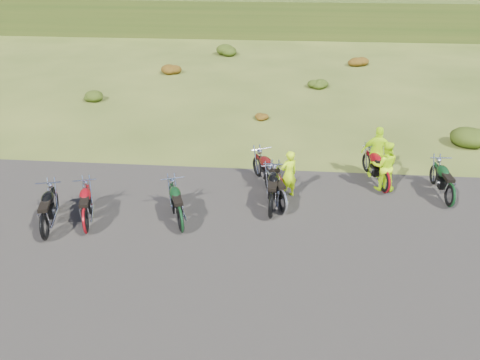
# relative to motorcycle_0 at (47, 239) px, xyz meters

# --- Properties ---
(ground) EXTENTS (300.00, 300.00, 0.00)m
(ground) POSITION_rel_motorcycle_0_xyz_m (5.86, 0.86, 0.00)
(ground) COLOR #3A4A18
(ground) RESTS_ON ground
(gravel_pad) EXTENTS (20.00, 12.00, 0.04)m
(gravel_pad) POSITION_rel_motorcycle_0_xyz_m (5.86, -1.14, 0.00)
(gravel_pad) COLOR black
(gravel_pad) RESTS_ON ground
(hill_slope) EXTENTS (300.00, 45.97, 9.37)m
(hill_slope) POSITION_rel_motorcycle_0_xyz_m (5.86, 50.86, 0.00)
(hill_slope) COLOR #2E4316
(hill_slope) RESTS_ON ground
(shrub_1) EXTENTS (1.03, 1.03, 0.61)m
(shrub_1) POSITION_rel_motorcycle_0_xyz_m (-3.24, 12.16, 0.31)
(shrub_1) COLOR #22370D
(shrub_1) RESTS_ON ground
(shrub_2) EXTENTS (1.30, 1.30, 0.77)m
(shrub_2) POSITION_rel_motorcycle_0_xyz_m (-0.34, 17.46, 0.38)
(shrub_2) COLOR #662F0C
(shrub_2) RESTS_ON ground
(shrub_3) EXTENTS (1.56, 1.56, 0.92)m
(shrub_3) POSITION_rel_motorcycle_0_xyz_m (2.56, 22.76, 0.46)
(shrub_3) COLOR #22370D
(shrub_3) RESTS_ON ground
(shrub_4) EXTENTS (0.77, 0.77, 0.45)m
(shrub_4) POSITION_rel_motorcycle_0_xyz_m (5.46, 10.06, 0.23)
(shrub_4) COLOR #662F0C
(shrub_4) RESTS_ON ground
(shrub_5) EXTENTS (1.03, 1.03, 0.61)m
(shrub_5) POSITION_rel_motorcycle_0_xyz_m (8.36, 15.36, 0.31)
(shrub_5) COLOR #22370D
(shrub_5) RESTS_ON ground
(shrub_6) EXTENTS (1.30, 1.30, 0.77)m
(shrub_6) POSITION_rel_motorcycle_0_xyz_m (11.26, 20.66, 0.38)
(shrub_6) COLOR #662F0C
(shrub_6) RESTS_ON ground
(shrub_7) EXTENTS (1.56, 1.56, 0.92)m
(shrub_7) POSITION_rel_motorcycle_0_xyz_m (14.16, 7.96, 0.46)
(shrub_7) COLOR #22370D
(shrub_7) RESTS_ON ground
(motorcycle_0) EXTENTS (1.25, 2.31, 1.15)m
(motorcycle_0) POSITION_rel_motorcycle_0_xyz_m (0.00, 0.00, 0.00)
(motorcycle_0) COLOR black
(motorcycle_0) RESTS_ON ground
(motorcycle_1) EXTENTS (1.29, 2.22, 1.10)m
(motorcycle_1) POSITION_rel_motorcycle_0_xyz_m (1.00, 0.41, 0.00)
(motorcycle_1) COLOR maroon
(motorcycle_1) RESTS_ON ground
(motorcycle_2) EXTENTS (1.44, 2.27, 1.13)m
(motorcycle_2) POSITION_rel_motorcycle_0_xyz_m (3.66, 0.69, 0.00)
(motorcycle_2) COLOR black
(motorcycle_2) RESTS_ON ground
(motorcycle_3) EXTENTS (1.35, 2.19, 1.09)m
(motorcycle_3) POSITION_rel_motorcycle_0_xyz_m (6.53, 1.97, 0.00)
(motorcycle_3) COLOR #B6B7BB
(motorcycle_3) RESTS_ON ground
(motorcycle_4) EXTENTS (1.73, 2.38, 1.20)m
(motorcycle_4) POSITION_rel_motorcycle_0_xyz_m (6.36, 2.93, 0.00)
(motorcycle_4) COLOR #4E0E0D
(motorcycle_4) RESTS_ON ground
(motorcycle_5) EXTENTS (0.87, 2.31, 1.19)m
(motorcycle_5) POSITION_rel_motorcycle_0_xyz_m (6.18, 1.66, 0.00)
(motorcycle_5) COLOR black
(motorcycle_5) RESTS_ON ground
(motorcycle_6) EXTENTS (1.24, 2.34, 1.17)m
(motorcycle_6) POSITION_rel_motorcycle_0_xyz_m (9.83, 3.52, 0.00)
(motorcycle_6) COLOR maroon
(motorcycle_6) RESTS_ON ground
(motorcycle_7) EXTENTS (0.83, 2.19, 1.13)m
(motorcycle_7) POSITION_rel_motorcycle_0_xyz_m (11.67, 2.79, 0.00)
(motorcycle_7) COLOR black
(motorcycle_7) RESTS_ON ground
(person_middle) EXTENTS (0.69, 0.62, 1.59)m
(person_middle) POSITION_rel_motorcycle_0_xyz_m (6.69, 2.98, 0.79)
(person_middle) COLOR #B4E50C
(person_middle) RESTS_ON ground
(person_right_a) EXTENTS (0.85, 0.68, 1.68)m
(person_right_a) POSITION_rel_motorcycle_0_xyz_m (9.80, 3.75, 0.84)
(person_right_a) COLOR #B4E50C
(person_right_a) RESTS_ON ground
(person_right_b) EXTENTS (1.10, 0.52, 1.83)m
(person_right_b) POSITION_rel_motorcycle_0_xyz_m (9.72, 4.66, 0.91)
(person_right_b) COLOR #B4E50C
(person_right_b) RESTS_ON ground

